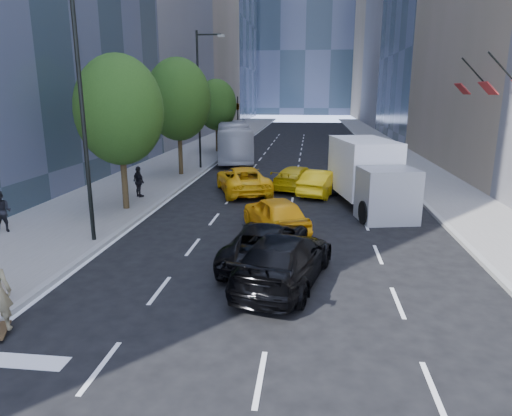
# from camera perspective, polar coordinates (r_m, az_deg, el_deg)

# --- Properties ---
(ground) EXTENTS (160.00, 160.00, 0.00)m
(ground) POSITION_cam_1_polar(r_m,az_deg,el_deg) (13.74, -1.85, -10.75)
(ground) COLOR black
(ground) RESTS_ON ground
(sidewalk_left) EXTENTS (6.00, 120.00, 0.15)m
(sidewalk_left) POSITION_cam_1_polar(r_m,az_deg,el_deg) (44.06, -7.67, 6.67)
(sidewalk_left) COLOR slate
(sidewalk_left) RESTS_ON ground
(sidewalk_right) EXTENTS (4.00, 120.00, 0.15)m
(sidewalk_right) POSITION_cam_1_polar(r_m,az_deg,el_deg) (43.45, 17.55, 6.03)
(sidewalk_right) COLOR slate
(sidewalk_right) RESTS_ON ground
(tower_right_far) EXTENTS (20.00, 24.00, 50.00)m
(tower_right_far) POSITION_cam_1_polar(r_m,az_deg,el_deg) (113.75, 18.39, 23.31)
(tower_right_far) COLOR #807658
(tower_right_far) RESTS_ON ground
(lamp_near) EXTENTS (2.13, 0.22, 10.00)m
(lamp_near) POSITION_cam_1_polar(r_m,az_deg,el_deg) (18.26, -20.58, 13.41)
(lamp_near) COLOR black
(lamp_near) RESTS_ON sidewalk_left
(lamp_far) EXTENTS (2.13, 0.22, 10.00)m
(lamp_far) POSITION_cam_1_polar(r_m,az_deg,el_deg) (35.27, -6.92, 14.18)
(lamp_far) COLOR black
(lamp_far) RESTS_ON sidewalk_left
(tree_near) EXTENTS (4.20, 4.20, 7.46)m
(tree_near) POSITION_cam_1_polar(r_m,az_deg,el_deg) (23.18, -16.70, 11.62)
(tree_near) COLOR #312613
(tree_near) RESTS_ON sidewalk_left
(tree_mid) EXTENTS (4.50, 4.50, 7.99)m
(tree_mid) POSITION_cam_1_polar(r_m,az_deg,el_deg) (32.60, -9.70, 13.21)
(tree_mid) COLOR #312613
(tree_mid) RESTS_ON sidewalk_left
(tree_far) EXTENTS (3.90, 3.90, 6.92)m
(tree_far) POSITION_cam_1_polar(r_m,az_deg,el_deg) (45.24, -4.96, 12.72)
(tree_far) COLOR #312613
(tree_far) RESTS_ON sidewalk_left
(traffic_signal) EXTENTS (2.48, 0.53, 5.20)m
(traffic_signal) POSITION_cam_1_polar(r_m,az_deg,el_deg) (52.98, -2.30, 12.56)
(traffic_signal) COLOR black
(traffic_signal) RESTS_ON sidewalk_left
(facade_flags) EXTENTS (1.85, 13.30, 2.05)m
(facade_flags) POSITION_cam_1_polar(r_m,az_deg,el_deg) (23.96, 29.04, 13.45)
(facade_flags) COLOR black
(facade_flags) RESTS_ON ground
(black_sedan_lincoln) EXTENTS (2.99, 5.48, 1.46)m
(black_sedan_lincoln) POSITION_cam_1_polar(r_m,az_deg,el_deg) (15.85, 1.35, -4.43)
(black_sedan_lincoln) COLOR black
(black_sedan_lincoln) RESTS_ON ground
(black_sedan_mercedes) EXTENTS (3.37, 5.80, 1.58)m
(black_sedan_mercedes) POSITION_cam_1_polar(r_m,az_deg,el_deg) (14.24, 3.54, -6.39)
(black_sedan_mercedes) COLOR black
(black_sedan_mercedes) RESTS_ON ground
(taxi_a) EXTENTS (3.53, 4.84, 1.53)m
(taxi_a) POSITION_cam_1_polar(r_m,az_deg,el_deg) (19.52, 2.43, -0.71)
(taxi_a) COLOR #F8A70D
(taxi_a) RESTS_ON ground
(taxi_b) EXTENTS (3.01, 4.74, 1.48)m
(taxi_b) POSITION_cam_1_polar(r_m,az_deg,el_deg) (26.80, 8.29, 3.22)
(taxi_b) COLOR yellow
(taxi_b) RESTS_ON ground
(taxi_c) EXTENTS (4.26, 6.19, 1.57)m
(taxi_c) POSITION_cam_1_polar(r_m,az_deg,el_deg) (27.00, -1.66, 3.55)
(taxi_c) COLOR #FDB50D
(taxi_c) RESTS_ON ground
(taxi_d) EXTENTS (3.39, 5.22, 1.41)m
(taxi_d) POSITION_cam_1_polar(r_m,az_deg,el_deg) (28.30, 5.25, 3.82)
(taxi_d) COLOR gold
(taxi_d) RESTS_ON ground
(city_bus) EXTENTS (4.94, 12.11, 3.29)m
(city_bus) POSITION_cam_1_polar(r_m,az_deg,el_deg) (40.70, -2.77, 8.38)
(city_bus) COLOR silver
(city_bus) RESTS_ON ground
(box_truck) EXTENTS (4.00, 7.52, 3.41)m
(box_truck) POSITION_cam_1_polar(r_m,az_deg,el_deg) (24.16, 13.92, 4.15)
(box_truck) COLOR white
(box_truck) RESTS_ON ground
(pedestrian_a) EXTENTS (0.94, 0.79, 1.75)m
(pedestrian_a) POSITION_cam_1_polar(r_m,az_deg,el_deg) (21.56, -29.26, -0.40)
(pedestrian_a) COLOR black
(pedestrian_a) RESTS_ON sidewalk_left
(pedestrian_b) EXTENTS (1.04, 0.97, 1.72)m
(pedestrian_b) POSITION_cam_1_polar(r_m,az_deg,el_deg) (26.05, -14.44, 3.20)
(pedestrian_b) COLOR black
(pedestrian_b) RESTS_ON sidewalk_left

